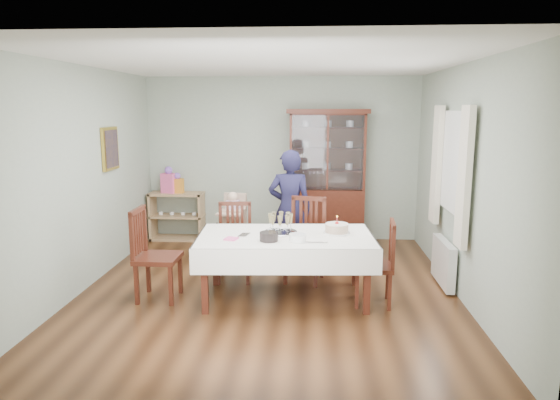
# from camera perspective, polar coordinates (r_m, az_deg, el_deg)

# --- Properties ---
(floor) EXTENTS (5.00, 5.00, 0.00)m
(floor) POSITION_cam_1_polar(r_m,az_deg,el_deg) (6.21, -1.28, -10.20)
(floor) COLOR #593319
(floor) RESTS_ON ground
(room_shell) EXTENTS (5.00, 5.00, 5.00)m
(room_shell) POSITION_cam_1_polar(r_m,az_deg,el_deg) (6.36, -0.92, 6.07)
(room_shell) COLOR #9EAA99
(room_shell) RESTS_ON floor
(dining_table) EXTENTS (2.07, 1.27, 0.76)m
(dining_table) POSITION_cam_1_polar(r_m,az_deg,el_deg) (5.82, 0.64, -7.62)
(dining_table) COLOR #491D12
(dining_table) RESTS_ON floor
(china_cabinet) EXTENTS (1.30, 0.48, 2.18)m
(china_cabinet) POSITION_cam_1_polar(r_m,az_deg,el_deg) (8.12, 5.38, 2.87)
(china_cabinet) COLOR #491D12
(china_cabinet) RESTS_ON floor
(sideboard) EXTENTS (0.90, 0.38, 0.80)m
(sideboard) POSITION_cam_1_polar(r_m,az_deg,el_deg) (8.57, -11.67, -1.80)
(sideboard) COLOR tan
(sideboard) RESTS_ON floor
(picture_frame) EXTENTS (0.04, 0.48, 0.58)m
(picture_frame) POSITION_cam_1_polar(r_m,az_deg,el_deg) (7.16, -18.84, 5.58)
(picture_frame) COLOR gold
(picture_frame) RESTS_ON room_shell
(window) EXTENTS (0.04, 1.02, 1.22)m
(window) POSITION_cam_1_polar(r_m,az_deg,el_deg) (6.35, 19.34, 4.08)
(window) COLOR white
(window) RESTS_ON room_shell
(curtain_left) EXTENTS (0.07, 0.30, 1.55)m
(curtain_left) POSITION_cam_1_polar(r_m,az_deg,el_deg) (5.76, 20.32, 2.40)
(curtain_left) COLOR silver
(curtain_left) RESTS_ON room_shell
(curtain_right) EXTENTS (0.07, 0.30, 1.55)m
(curtain_right) POSITION_cam_1_polar(r_m,az_deg,el_deg) (6.94, 17.46, 3.86)
(curtain_right) COLOR silver
(curtain_right) RESTS_ON room_shell
(radiator) EXTENTS (0.10, 0.80, 0.55)m
(radiator) POSITION_cam_1_polar(r_m,az_deg,el_deg) (6.58, 18.17, -6.77)
(radiator) COLOR white
(radiator) RESTS_ON floor
(chair_far_left) EXTENTS (0.47, 0.47, 0.99)m
(chair_far_left) POSITION_cam_1_polar(r_m,az_deg,el_deg) (6.50, -5.22, -6.56)
(chair_far_left) COLOR #491D12
(chair_far_left) RESTS_ON floor
(chair_far_right) EXTENTS (0.57, 0.57, 1.06)m
(chair_far_right) POSITION_cam_1_polar(r_m,az_deg,el_deg) (6.44, 2.85, -6.49)
(chair_far_right) COLOR #491D12
(chair_far_right) RESTS_ON floor
(chair_end_left) EXTENTS (0.48, 0.48, 1.07)m
(chair_end_left) POSITION_cam_1_polar(r_m,az_deg,el_deg) (6.01, -13.88, -8.02)
(chair_end_left) COLOR #491D12
(chair_end_left) RESTS_ON floor
(chair_end_right) EXTENTS (0.46, 0.46, 0.96)m
(chair_end_right) POSITION_cam_1_polar(r_m,az_deg,el_deg) (5.80, 10.76, -8.91)
(chair_end_right) COLOR #491D12
(chair_end_right) RESTS_ON floor
(woman) EXTENTS (0.61, 0.41, 1.64)m
(woman) POSITION_cam_1_polar(r_m,az_deg,el_deg) (6.88, 1.13, -1.03)
(woman) COLOR black
(woman) RESTS_ON floor
(high_chair) EXTENTS (0.51, 0.51, 1.01)m
(high_chair) POSITION_cam_1_polar(r_m,az_deg,el_deg) (7.28, -5.35, -3.86)
(high_chair) COLOR black
(high_chair) RESTS_ON floor
(champagne_tray) EXTENTS (0.39, 0.39, 0.24)m
(champagne_tray) POSITION_cam_1_polar(r_m,az_deg,el_deg) (5.78, 0.06, -3.11)
(champagne_tray) COLOR silver
(champagne_tray) RESTS_ON dining_table
(birthday_cake) EXTENTS (0.31, 0.31, 0.21)m
(birthday_cake) POSITION_cam_1_polar(r_m,az_deg,el_deg) (5.82, 6.51, -3.28)
(birthday_cake) COLOR white
(birthday_cake) RESTS_ON dining_table
(plate_stack_dark) EXTENTS (0.27, 0.27, 0.10)m
(plate_stack_dark) POSITION_cam_1_polar(r_m,az_deg,el_deg) (5.47, -1.28, -4.20)
(plate_stack_dark) COLOR black
(plate_stack_dark) RESTS_ON dining_table
(plate_stack_white) EXTENTS (0.19, 0.19, 0.08)m
(plate_stack_white) POSITION_cam_1_polar(r_m,az_deg,el_deg) (5.46, 2.02, -4.33)
(plate_stack_white) COLOR white
(plate_stack_white) RESTS_ON dining_table
(napkin_stack) EXTENTS (0.16, 0.16, 0.02)m
(napkin_stack) POSITION_cam_1_polar(r_m,az_deg,el_deg) (5.55, -5.61, -4.43)
(napkin_stack) COLOR #F1599A
(napkin_stack) RESTS_ON dining_table
(cutlery) EXTENTS (0.15, 0.19, 0.01)m
(cutlery) POSITION_cam_1_polar(r_m,az_deg,el_deg) (5.73, -4.50, -3.97)
(cutlery) COLOR silver
(cutlery) RESTS_ON dining_table
(cake_knife) EXTENTS (0.29, 0.04, 0.01)m
(cake_knife) POSITION_cam_1_polar(r_m,az_deg,el_deg) (5.40, 3.92, -4.86)
(cake_knife) COLOR silver
(cake_knife) RESTS_ON dining_table
(gift_bag_pink) EXTENTS (0.27, 0.22, 0.44)m
(gift_bag_pink) POSITION_cam_1_polar(r_m,az_deg,el_deg) (8.48, -12.58, 2.12)
(gift_bag_pink) COLOR #F1599A
(gift_bag_pink) RESTS_ON sideboard
(gift_bag_orange) EXTENTS (0.19, 0.15, 0.34)m
(gift_bag_orange) POSITION_cam_1_polar(r_m,az_deg,el_deg) (8.45, -11.63, 1.81)
(gift_bag_orange) COLOR orange
(gift_bag_orange) RESTS_ON sideboard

